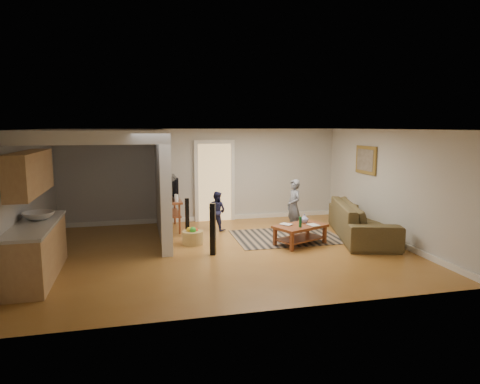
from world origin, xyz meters
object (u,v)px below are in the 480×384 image
toddler (217,230)px  speaker_left (213,229)px  coffee_table (300,229)px  speaker_right (187,217)px  sofa (361,237)px  tv_console (171,202)px  toy_basket (193,237)px  child (293,233)px

toddler → speaker_left: bearing=121.5°
coffee_table → speaker_right: speaker_right is taller
sofa → tv_console: bearing=82.5°
tv_console → toy_basket: tv_console is taller
sofa → tv_console: 4.68m
speaker_left → toddler: 2.13m
speaker_right → child: size_ratio=0.69×
speaker_right → toddler: speaker_right is taller
speaker_right → toddler: 0.99m
sofa → child: bearing=76.3°
coffee_table → toy_basket: coffee_table is taller
tv_console → toddler: 1.35m
speaker_right → child: bearing=-7.2°
speaker_right → tv_console: bearing=110.0°
sofa → toddler: bearing=81.0°
tv_console → toddler: (1.09, -0.38, -0.71)m
toddler → tv_console: bearing=25.0°
child → coffee_table: bearing=-19.7°
sofa → coffee_table: bearing=114.6°
tv_console → child: tv_console is taller
sofa → tv_console: (-4.24, 1.85, 0.71)m
coffee_table → tv_console: bearing=141.5°
tv_console → child: 3.12m
speaker_left → speaker_right: 1.64m
speaker_left → speaker_right: (-0.33, 1.61, -0.07)m
sofa → toy_basket: (-3.90, 0.32, 0.17)m
tv_console → toy_basket: bearing=-78.8°
speaker_left → coffee_table: bearing=32.5°
speaker_left → sofa: bearing=32.4°
sofa → coffee_table: size_ratio=2.16×
coffee_table → tv_console: 3.37m
child → toddler: 1.89m
sofa → tv_console: tv_console is taller
speaker_right → toddler: size_ratio=0.92×
coffee_table → speaker_left: bearing=-171.3°
sofa → speaker_left: bearing=114.7°
sofa → coffee_table: (-1.61, -0.24, 0.34)m
sofa → speaker_left: speaker_left is taller
child → tv_console: bearing=-117.6°
sofa → child: (-1.38, 0.79, 0.00)m
tv_console → speaker_right: bearing=-70.1°
speaker_right → toy_basket: bearing=-88.7°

